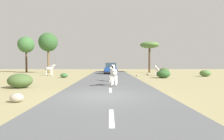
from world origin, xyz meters
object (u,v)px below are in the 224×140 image
Objects in this scene: car_0 at (111,68)px; bush_2 at (64,75)px; car_1 at (111,69)px; bush_1 at (163,74)px; rock_2 at (137,75)px; tree_1 at (150,45)px; zebra_1 at (157,69)px; bush_4 at (20,81)px; zebra_2 at (112,73)px; bush_0 at (164,71)px; rock_0 at (148,74)px; tree_0 at (48,42)px; rock_1 at (17,98)px; zebra_0 at (114,73)px; tree_3 at (26,45)px; zebra_3 at (50,69)px; bush_3 at (205,73)px.

car_0 is 4.96× the size of bush_2.
bush_1 is (6.02, -8.50, -0.37)m from car_1.
rock_2 is (-2.54, 3.59, -0.37)m from bush_1.
tree_1 is at bearing 43.74° from bush_2.
bush_4 is at bearing -137.86° from zebra_1.
bush_4 is at bearing -145.33° from bush_1.
bush_0 is (8.97, 14.17, -0.38)m from zebra_2.
car_0 is at bearing 119.30° from rock_0.
rock_2 is at bearing -27.92° from tree_0.
bush_4 reaches higher than rock_1.
car_0 reaches higher than zebra_0.
car_0 reaches higher than rock_2.
tree_1 is 11.19m from rock_2.
tree_0 is at bearing 175.63° from bush_0.
rock_1 is at bearing -67.37° from tree_3.
rock_0 is (16.22, -5.55, -5.19)m from tree_0.
tree_3 is (-23.04, 1.09, 0.18)m from tree_1.
bush_4 is at bearing -122.21° from tree_1.
bush_1 is (-2.94, -9.68, -0.00)m from bush_0.
bush_4 reaches higher than bush_0.
tree_0 is 11.58× the size of rock_1.
car_1 is (0.02, -6.69, 0.00)m from car_0.
zebra_3 is 4.42m from bush_2.
car_0 is at bearing 68.61° from bush_2.
car_0 is at bearing 162.81° from tree_1.
zebra_2 is 0.85× the size of bush_4.
zebra_2 is at bearing -113.37° from rock_2.
zebra_2 is at bearing -117.79° from rock_0.
car_0 is 12.14m from rock_2.
tree_1 reaches higher than bush_2.
rock_0 is at bearing 106.96° from zebra_3.
bush_0 is at bearing -60.88° from tree_1.
car_0 reaches higher than rock_1.
bush_4 is (4.36, -19.87, -4.81)m from tree_0.
zebra_0 is 4.76× the size of rock_0.
tree_0 is 17.07m from rock_2.
car_0 is at bearing 81.42° from rock_1.
tree_3 is (-22.24, 9.69, 4.28)m from zebra_1.
bush_1 is at bearing -94.84° from tree_1.
zebra_3 reaches higher than rock_0.
rock_1 is at bearing 82.36° from car_1.
bush_4 is at bearing -149.10° from bush_3.
bush_3 is at bearing 5.82° from bush_2.
car_1 is 2.79× the size of bush_1.
tree_1 reaches higher than bush_4.
car_0 and car_1 have the same top height.
rock_1 is (-4.35, -28.83, -0.65)m from car_0.
bush_2 is at bearing -148.56° from bush_0.
zebra_1 is 4.40m from bush_1.
car_0 is at bearing -86.32° from car_1.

